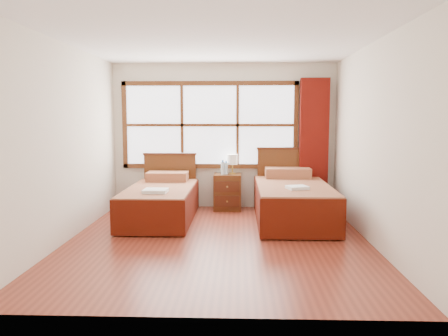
{
  "coord_description": "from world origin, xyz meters",
  "views": [
    {
      "loc": [
        0.28,
        -5.66,
        1.64
      ],
      "look_at": [
        0.06,
        0.7,
        0.9
      ],
      "focal_mm": 35.0,
      "sensor_mm": 36.0,
      "label": 1
    }
  ],
  "objects": [
    {
      "name": "bottle_near",
      "position": [
        -0.01,
        1.94,
        0.76
      ],
      "size": [
        0.07,
        0.07,
        0.25
      ],
      "color": "#BDE1F3",
      "rests_on": "nightstand"
    },
    {
      "name": "wall_back",
      "position": [
        0.0,
        2.25,
        1.3
      ],
      "size": [
        4.0,
        0.0,
        4.0
      ],
      "primitive_type": "plane",
      "rotation": [
        1.57,
        0.0,
        0.0
      ],
      "color": "silver",
      "rests_on": "floor"
    },
    {
      "name": "towels_left",
      "position": [
        -0.95,
        0.64,
        0.56
      ],
      "size": [
        0.35,
        0.31,
        0.05
      ],
      "rotation": [
        0.0,
        0.0,
        -0.03
      ],
      "color": "white",
      "rests_on": "bed_left"
    },
    {
      "name": "lamp",
      "position": [
        0.16,
        2.02,
        0.89
      ],
      "size": [
        0.18,
        0.18,
        0.35
      ],
      "color": "#B5953A",
      "rests_on": "nightstand"
    },
    {
      "name": "wall_right",
      "position": [
        2.0,
        0.0,
        1.3
      ],
      "size": [
        0.0,
        4.5,
        4.5
      ],
      "primitive_type": "plane",
      "rotation": [
        1.57,
        0.0,
        -1.57
      ],
      "color": "silver",
      "rests_on": "floor"
    },
    {
      "name": "bed_left",
      "position": [
        -0.97,
        1.2,
        0.31
      ],
      "size": [
        1.03,
        2.05,
        1.0
      ],
      "color": "#431D0E",
      "rests_on": "floor"
    },
    {
      "name": "bottle_far",
      "position": [
        0.05,
        1.96,
        0.75
      ],
      "size": [
        0.06,
        0.06,
        0.23
      ],
      "color": "#BDE1F3",
      "rests_on": "nightstand"
    },
    {
      "name": "curtain",
      "position": [
        1.6,
        2.11,
        1.17
      ],
      "size": [
        0.5,
        0.16,
        2.3
      ],
      "primitive_type": "cube",
      "color": "#610F09",
      "rests_on": "wall_back"
    },
    {
      "name": "ceiling",
      "position": [
        0.0,
        0.0,
        2.6
      ],
      "size": [
        4.5,
        4.5,
        0.0
      ],
      "primitive_type": "plane",
      "rotation": [
        3.14,
        0.0,
        0.0
      ],
      "color": "white",
      "rests_on": "wall_back"
    },
    {
      "name": "towels_right",
      "position": [
        1.14,
        0.7,
        0.62
      ],
      "size": [
        0.35,
        0.33,
        0.05
      ],
      "rotation": [
        0.0,
        0.0,
        0.3
      ],
      "color": "white",
      "rests_on": "bed_right"
    },
    {
      "name": "nightstand",
      "position": [
        0.07,
        1.99,
        0.32
      ],
      "size": [
        0.48,
        0.47,
        0.64
      ],
      "color": "#522A12",
      "rests_on": "floor"
    },
    {
      "name": "wall_left",
      "position": [
        -2.0,
        0.0,
        1.3
      ],
      "size": [
        0.0,
        4.5,
        4.5
      ],
      "primitive_type": "plane",
      "rotation": [
        1.57,
        0.0,
        1.57
      ],
      "color": "silver",
      "rests_on": "floor"
    },
    {
      "name": "bed_right",
      "position": [
        1.13,
        1.2,
        0.34
      ],
      "size": [
        1.14,
        2.21,
        1.11
      ],
      "color": "#431D0E",
      "rests_on": "floor"
    },
    {
      "name": "window",
      "position": [
        -0.25,
        2.21,
        1.5
      ],
      "size": [
        3.16,
        0.06,
        1.56
      ],
      "color": "white",
      "rests_on": "wall_back"
    },
    {
      "name": "floor",
      "position": [
        0.0,
        0.0,
        0.0
      ],
      "size": [
        4.5,
        4.5,
        0.0
      ],
      "primitive_type": "plane",
      "color": "maroon",
      "rests_on": "ground"
    }
  ]
}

